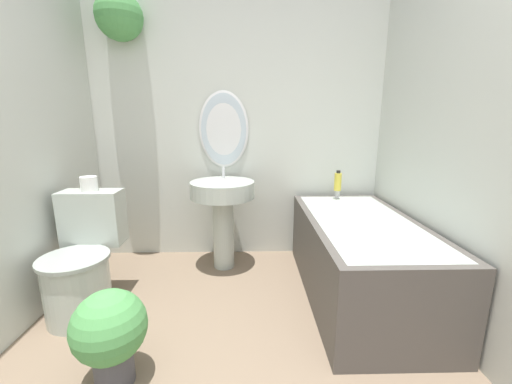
{
  "coord_description": "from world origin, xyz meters",
  "views": [
    {
      "loc": [
        0.09,
        -0.53,
        1.26
      ],
      "look_at": [
        0.14,
        1.45,
        0.8
      ],
      "focal_mm": 22.0,
      "sensor_mm": 36.0,
      "label": 1
    }
  ],
  "objects_px": {
    "toilet": "(83,264)",
    "shampoo_bottle": "(338,181)",
    "pedestal_sink": "(223,204)",
    "bathtub": "(360,257)",
    "toilet_paper_roll": "(89,184)",
    "potted_plant": "(110,331)"
  },
  "relations": [
    {
      "from": "pedestal_sink",
      "to": "bathtub",
      "type": "height_order",
      "value": "pedestal_sink"
    },
    {
      "from": "potted_plant",
      "to": "toilet_paper_roll",
      "type": "xyz_separation_m",
      "value": [
        -0.44,
        0.82,
        0.55
      ]
    },
    {
      "from": "bathtub",
      "to": "potted_plant",
      "type": "relative_size",
      "value": 3.09
    },
    {
      "from": "toilet",
      "to": "bathtub",
      "type": "xyz_separation_m",
      "value": [
        1.89,
        0.13,
        -0.03
      ]
    },
    {
      "from": "bathtub",
      "to": "toilet_paper_roll",
      "type": "distance_m",
      "value": 1.97
    },
    {
      "from": "pedestal_sink",
      "to": "toilet_paper_roll",
      "type": "relative_size",
      "value": 7.81
    },
    {
      "from": "pedestal_sink",
      "to": "toilet",
      "type": "bearing_deg",
      "value": -144.74
    },
    {
      "from": "shampoo_bottle",
      "to": "potted_plant",
      "type": "height_order",
      "value": "shampoo_bottle"
    },
    {
      "from": "shampoo_bottle",
      "to": "pedestal_sink",
      "type": "bearing_deg",
      "value": -173.25
    },
    {
      "from": "pedestal_sink",
      "to": "bathtub",
      "type": "relative_size",
      "value": 0.58
    },
    {
      "from": "toilet",
      "to": "bathtub",
      "type": "height_order",
      "value": "toilet"
    },
    {
      "from": "shampoo_bottle",
      "to": "toilet_paper_roll",
      "type": "height_order",
      "value": "toilet_paper_roll"
    },
    {
      "from": "pedestal_sink",
      "to": "bathtub",
      "type": "xyz_separation_m",
      "value": [
        1.01,
        -0.49,
        -0.26
      ]
    },
    {
      "from": "bathtub",
      "to": "toilet",
      "type": "bearing_deg",
      "value": -175.92
    },
    {
      "from": "pedestal_sink",
      "to": "toilet_paper_roll",
      "type": "xyz_separation_m",
      "value": [
        -0.88,
        -0.42,
        0.27
      ]
    },
    {
      "from": "toilet",
      "to": "potted_plant",
      "type": "distance_m",
      "value": 0.76
    },
    {
      "from": "shampoo_bottle",
      "to": "potted_plant",
      "type": "bearing_deg",
      "value": -136.55
    },
    {
      "from": "bathtub",
      "to": "toilet_paper_roll",
      "type": "relative_size",
      "value": 13.51
    },
    {
      "from": "toilet",
      "to": "shampoo_bottle",
      "type": "xyz_separation_m",
      "value": [
        1.88,
        0.74,
        0.4
      ]
    },
    {
      "from": "potted_plant",
      "to": "toilet_paper_roll",
      "type": "bearing_deg",
      "value": 118.06
    },
    {
      "from": "pedestal_sink",
      "to": "toilet_paper_roll",
      "type": "distance_m",
      "value": 1.01
    },
    {
      "from": "toilet_paper_roll",
      "to": "potted_plant",
      "type": "bearing_deg",
      "value": -61.94
    }
  ]
}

